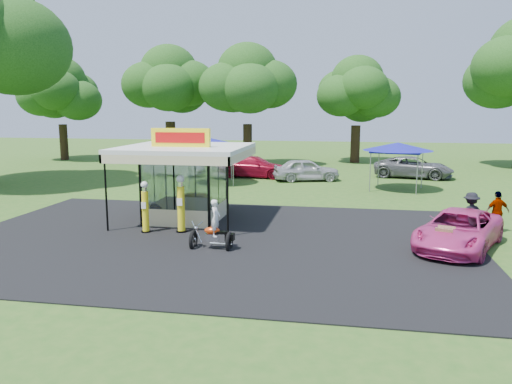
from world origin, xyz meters
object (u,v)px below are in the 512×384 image
a_frame_sign (444,242)px  bg_car_d (414,167)px  pink_sedan (459,230)px  gas_pump_left (145,208)px  gas_station_kiosk (185,182)px  tent_east (398,147)px  spectator_east_a (471,214)px  bg_car_c (306,170)px  motorcycle (214,229)px  tent_west (211,142)px  spectator_east_b (497,212)px  kiosk_car (200,201)px  gas_pump_right (181,205)px  bg_car_a (174,166)px  bg_car_b (254,167)px

a_frame_sign → bg_car_d: (1.44, 20.06, 0.24)m
pink_sedan → gas_pump_left: bearing=-156.0°
gas_station_kiosk → a_frame_sign: size_ratio=5.22×
tent_east → a_frame_sign: bearing=-88.8°
spectator_east_a → bg_car_c: size_ratio=0.38×
gas_pump_left → motorcycle: size_ratio=1.12×
tent_west → pink_sedan: bearing=-46.5°
gas_station_kiosk → spectator_east_b: bearing=0.9°
tent_east → pink_sedan: bearing=-85.7°
gas_station_kiosk → spectator_east_a: gas_station_kiosk is taller
gas_station_kiosk → motorcycle: size_ratio=2.84×
kiosk_car → a_frame_sign: bearing=-119.6°
a_frame_sign → pink_sedan: pink_sedan is taller
gas_pump_right → spectator_east_a: gas_pump_right is taller
gas_pump_right → motorcycle: 2.90m
spectator_east_a → tent_east: 11.36m
a_frame_sign → kiosk_car: bearing=171.8°
spectator_east_a → bg_car_a: size_ratio=0.39×
gas_pump_left → spectator_east_b: 14.36m
pink_sedan → spectator_east_b: 3.52m
a_frame_sign → tent_east: tent_east is taller
motorcycle → bg_car_c: bearing=84.3°
bg_car_a → gas_pump_right: bearing=-149.2°
kiosk_car → spectator_east_b: size_ratio=1.65×
pink_sedan → bg_car_a: (-16.73, 16.91, 0.05)m
gas_pump_left → tent_east: tent_east is taller
a_frame_sign → bg_car_b: (-10.03, 18.26, 0.25)m
gas_pump_left → tent_west: size_ratio=0.49×
bg_car_c → tent_east: bearing=-134.0°
spectator_east_b → bg_car_b: (-12.78, 14.33, -0.08)m
a_frame_sign → spectator_east_b: spectator_east_b is taller
a_frame_sign → motorcycle: bearing=-154.5°
bg_car_d → motorcycle: bearing=168.1°
gas_station_kiosk → pink_sedan: size_ratio=1.08×
bg_car_a → tent_west: 5.32m
a_frame_sign → tent_east: (-0.31, 14.24, 2.14)m
gas_pump_right → gas_pump_left: bearing=-168.8°
gas_pump_right → spectator_east_b: gas_pump_right is taller
bg_car_b → tent_west: bearing=151.4°
pink_sedan → tent_west: tent_west is taller
gas_pump_left → tent_east: bearing=49.6°
bg_car_a → bg_car_c: bearing=-84.7°
a_frame_sign → pink_sedan: (0.68, 1.09, 0.17)m
gas_station_kiosk → pink_sedan: gas_station_kiosk is taller
spectator_east_a → tent_west: tent_west is taller
bg_car_a → a_frame_sign: bearing=-127.9°
spectator_east_a → tent_east: (-1.85, 11.07, 1.79)m
a_frame_sign → gas_pump_right: bearing=-167.4°
gas_pump_left → pink_sedan: gas_pump_left is taller
bg_car_d → tent_east: 6.36m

